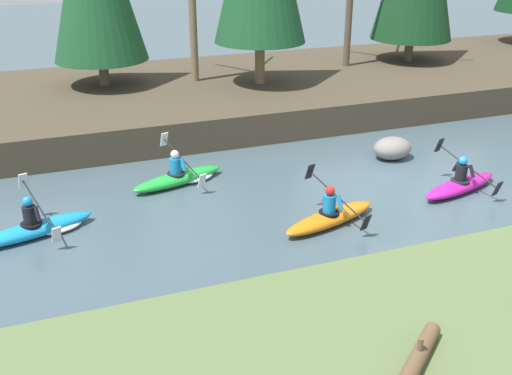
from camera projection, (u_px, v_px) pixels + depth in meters
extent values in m
plane|color=#425660|center=(417.00, 190.00, 16.03)|extent=(90.00, 90.00, 0.00)
cube|color=#473D2D|center=(284.00, 88.00, 23.73)|extent=(44.00, 9.20, 1.04)
cylinder|color=brown|center=(104.00, 72.00, 21.95)|extent=(0.36, 0.36, 0.94)
cylinder|color=#7A664C|center=(260.00, 63.00, 22.08)|extent=(0.36, 0.36, 1.54)
cylinder|color=brown|center=(409.00, 49.00, 25.90)|extent=(0.36, 0.36, 0.93)
cylinder|color=#7A664C|center=(192.00, 4.00, 21.63)|extent=(0.28, 0.28, 5.58)
ellipsoid|color=#C61999|center=(460.00, 186.00, 15.85)|extent=(2.76, 1.32, 0.34)
cone|color=#C61999|center=(488.00, 174.00, 16.52)|extent=(0.39, 0.29, 0.20)
cylinder|color=black|center=(460.00, 181.00, 15.77)|extent=(0.59, 0.59, 0.08)
cylinder|color=black|center=(461.00, 172.00, 15.67)|extent=(0.37, 0.37, 0.42)
sphere|color=#1E89D1|center=(463.00, 161.00, 15.53)|extent=(0.28, 0.28, 0.23)
cylinder|color=black|center=(456.00, 166.00, 15.86)|extent=(0.15, 0.24, 0.35)
cylinder|color=black|center=(472.00, 171.00, 15.51)|extent=(0.15, 0.24, 0.35)
cylinder|color=black|center=(467.00, 166.00, 15.74)|extent=(0.56, 1.85, 0.65)
cube|color=black|center=(439.00, 145.00, 16.31)|extent=(0.24, 0.21, 0.41)
cube|color=black|center=(497.00, 189.00, 15.16)|extent=(0.24, 0.21, 0.41)
ellipsoid|color=orange|center=(330.00, 218.00, 14.13)|extent=(2.76, 1.37, 0.34)
cone|color=orange|center=(366.00, 204.00, 14.82)|extent=(0.39, 0.29, 0.20)
cylinder|color=black|center=(329.00, 213.00, 14.05)|extent=(0.60, 0.60, 0.08)
cylinder|color=#1984CC|center=(329.00, 203.00, 13.95)|extent=(0.38, 0.38, 0.42)
sphere|color=red|center=(330.00, 191.00, 13.81)|extent=(0.29, 0.29, 0.23)
cylinder|color=#1984CC|center=(326.00, 196.00, 14.14)|extent=(0.15, 0.24, 0.35)
cylinder|color=#1984CC|center=(340.00, 202.00, 13.79)|extent=(0.15, 0.24, 0.35)
cylinder|color=black|center=(337.00, 196.00, 14.02)|extent=(0.60, 1.84, 0.65)
cube|color=black|center=(310.00, 172.00, 14.58)|extent=(0.24, 0.21, 0.41)
cube|color=black|center=(366.00, 223.00, 13.46)|extent=(0.24, 0.21, 0.41)
ellipsoid|color=green|center=(178.00, 179.00, 16.29)|extent=(2.76, 1.39, 0.34)
cone|color=green|center=(215.00, 168.00, 16.98)|extent=(0.39, 0.30, 0.20)
cylinder|color=black|center=(176.00, 174.00, 16.21)|extent=(0.60, 0.60, 0.08)
cylinder|color=#1984CC|center=(175.00, 166.00, 16.10)|extent=(0.38, 0.38, 0.42)
sphere|color=white|center=(175.00, 154.00, 15.97)|extent=(0.29, 0.29, 0.23)
cylinder|color=#1984CC|center=(174.00, 159.00, 16.30)|extent=(0.15, 0.24, 0.35)
cylinder|color=#1984CC|center=(183.00, 164.00, 15.95)|extent=(0.15, 0.24, 0.35)
cylinder|color=black|center=(182.00, 159.00, 16.18)|extent=(0.61, 1.83, 0.65)
cube|color=white|center=(164.00, 139.00, 16.74)|extent=(0.24, 0.21, 0.41)
cube|color=white|center=(202.00, 181.00, 15.62)|extent=(0.24, 0.21, 0.41)
ellipsoid|color=white|center=(195.00, 176.00, 16.63)|extent=(1.26, 1.00, 0.18)
ellipsoid|color=#1993D6|center=(35.00, 229.00, 13.61)|extent=(2.76, 1.38, 0.34)
cone|color=#1993D6|center=(86.00, 214.00, 14.29)|extent=(0.39, 0.30, 0.20)
cylinder|color=black|center=(31.00, 224.00, 13.52)|extent=(0.60, 0.60, 0.08)
cylinder|color=black|center=(30.00, 215.00, 13.42)|extent=(0.38, 0.38, 0.42)
sphere|color=#1E89D1|center=(27.00, 202.00, 13.28)|extent=(0.29, 0.29, 0.23)
cylinder|color=black|center=(30.00, 206.00, 13.61)|extent=(0.15, 0.24, 0.35)
cylinder|color=black|center=(37.00, 214.00, 13.26)|extent=(0.15, 0.24, 0.35)
cylinder|color=black|center=(39.00, 207.00, 13.49)|extent=(0.61, 1.84, 0.65)
cube|color=white|center=(23.00, 181.00, 14.06)|extent=(0.24, 0.21, 0.41)
cube|color=white|center=(57.00, 235.00, 12.93)|extent=(0.24, 0.21, 0.41)
ellipsoid|color=white|center=(59.00, 226.00, 13.95)|extent=(1.26, 1.00, 0.18)
ellipsoid|color=gray|center=(392.00, 148.00, 18.00)|extent=(1.19, 0.93, 0.67)
cylinder|color=brown|center=(415.00, 364.00, 8.50)|extent=(1.63, 1.39, 0.24)
cylinder|color=brown|center=(420.00, 344.00, 8.57)|extent=(0.08, 0.08, 0.20)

